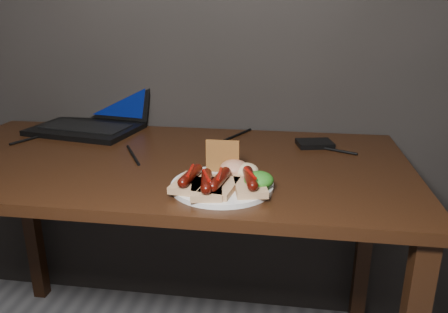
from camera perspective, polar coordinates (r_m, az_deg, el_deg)
desk at (r=1.30m, az=-7.92°, el=-3.99°), size 1.40×0.70×0.75m
laptop at (r=1.65m, az=-16.57°, el=5.52°), size 0.41×0.39×0.25m
hard_drive at (r=1.40m, az=11.76°, el=1.66°), size 0.12×0.10×0.02m
desk_cables at (r=1.40m, az=-6.62°, el=1.74°), size 1.08×0.41×0.01m
plate at (r=1.06m, az=-0.24°, el=-3.81°), size 0.29×0.29×0.01m
bread_sausage_left at (r=1.03m, az=-4.39°, el=-3.08°), size 0.09×0.12×0.04m
bread_sausage_center at (r=1.01m, az=-0.58°, el=-3.55°), size 0.09×0.12×0.04m
bread_sausage_right at (r=1.01m, az=3.41°, el=-3.43°), size 0.09×0.13×0.04m
bread_sausage_extra at (r=1.00m, az=-2.30°, el=-3.81°), size 0.09×0.13×0.04m
crispbread at (r=1.11m, az=-0.20°, el=0.03°), size 0.09×0.01×0.08m
salad_greens at (r=1.02m, az=4.56°, el=-3.08°), size 0.07×0.07×0.04m
salsa_mound at (r=1.10m, az=1.34°, el=-1.51°), size 0.07×0.07×0.04m
coleslaw_mound at (r=1.09m, az=2.85°, el=-1.83°), size 0.06×0.06×0.04m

